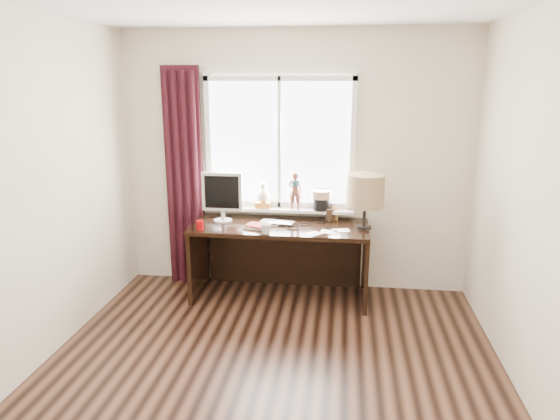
# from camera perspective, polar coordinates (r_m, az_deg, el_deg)

# --- Properties ---
(floor) EXTENTS (3.50, 4.00, 0.00)m
(floor) POSITION_cam_1_polar(r_m,az_deg,el_deg) (3.67, -1.89, -20.46)
(floor) COLOR #553222
(floor) RESTS_ON ground
(wall_back) EXTENTS (3.50, 0.00, 2.60)m
(wall_back) POSITION_cam_1_polar(r_m,az_deg,el_deg) (5.05, 1.68, 5.41)
(wall_back) COLOR beige
(wall_back) RESTS_ON ground
(wall_left) EXTENTS (0.00, 4.00, 2.60)m
(wall_left) POSITION_cam_1_polar(r_m,az_deg,el_deg) (3.81, -29.05, 0.50)
(wall_left) COLOR beige
(wall_left) RESTS_ON ground
(wall_right) EXTENTS (0.00, 4.00, 2.60)m
(wall_right) POSITION_cam_1_polar(r_m,az_deg,el_deg) (3.31, 29.33, -1.43)
(wall_right) COLOR beige
(wall_right) RESTS_ON ground
(laptop) EXTENTS (0.36, 0.27, 0.03)m
(laptop) POSITION_cam_1_polar(r_m,az_deg,el_deg) (4.85, -0.29, -1.46)
(laptop) COLOR silver
(laptop) RESTS_ON desk
(mug) EXTENTS (0.14, 0.14, 0.10)m
(mug) POSITION_cam_1_polar(r_m,az_deg,el_deg) (4.55, -1.63, -2.11)
(mug) COLOR white
(mug) RESTS_ON desk
(red_cup) EXTENTS (0.07, 0.07, 0.09)m
(red_cup) POSITION_cam_1_polar(r_m,az_deg,el_deg) (4.72, -9.12, -1.71)
(red_cup) COLOR #880206
(red_cup) RESTS_ON desk
(window) EXTENTS (1.52, 0.22, 1.40)m
(window) POSITION_cam_1_polar(r_m,az_deg,el_deg) (5.01, 0.06, 5.46)
(window) COLOR white
(window) RESTS_ON ground
(curtain) EXTENTS (0.38, 0.09, 2.25)m
(curtain) POSITION_cam_1_polar(r_m,az_deg,el_deg) (5.23, -10.90, 3.42)
(curtain) COLOR black
(curtain) RESTS_ON floor
(desk) EXTENTS (1.70, 0.70, 0.75)m
(desk) POSITION_cam_1_polar(r_m,az_deg,el_deg) (4.99, 0.14, -4.10)
(desk) COLOR black
(desk) RESTS_ON floor
(monitor) EXTENTS (0.40, 0.18, 0.49)m
(monitor) POSITION_cam_1_polar(r_m,az_deg,el_deg) (4.92, -6.62, 1.84)
(monitor) COLOR beige
(monitor) RESTS_ON desk
(notebook_stack) EXTENTS (0.26, 0.21, 0.03)m
(notebook_stack) POSITION_cam_1_polar(r_m,az_deg,el_deg) (4.74, -2.63, -1.85)
(notebook_stack) COLOR beige
(notebook_stack) RESTS_ON desk
(brush_holder) EXTENTS (0.09, 0.09, 0.25)m
(brush_holder) POSITION_cam_1_polar(r_m,az_deg,el_deg) (4.99, 5.69, -0.52)
(brush_holder) COLOR black
(brush_holder) RESTS_ON desk
(icon_frame) EXTENTS (0.10, 0.03, 0.13)m
(icon_frame) POSITION_cam_1_polar(r_m,az_deg,el_deg) (5.02, 6.08, -0.39)
(icon_frame) COLOR gold
(icon_frame) RESTS_ON desk
(table_lamp) EXTENTS (0.35, 0.35, 0.52)m
(table_lamp) POSITION_cam_1_polar(r_m,az_deg,el_deg) (4.67, 9.73, 2.12)
(table_lamp) COLOR black
(table_lamp) RESTS_ON desk
(loose_papers) EXTENTS (0.43, 0.30, 0.00)m
(loose_papers) POSITION_cam_1_polar(r_m,az_deg,el_deg) (4.62, 5.50, -2.52)
(loose_papers) COLOR white
(loose_papers) RESTS_ON desk
(desk_cables) EXTENTS (0.42, 0.41, 0.01)m
(desk_cables) POSITION_cam_1_polar(r_m,az_deg,el_deg) (4.82, 2.87, -1.72)
(desk_cables) COLOR black
(desk_cables) RESTS_ON desk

